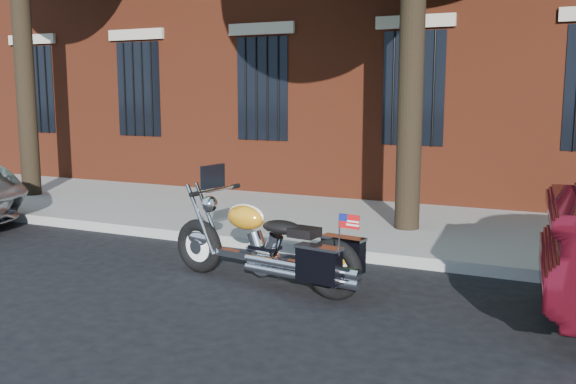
% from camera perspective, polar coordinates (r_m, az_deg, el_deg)
% --- Properties ---
extents(ground, '(120.00, 120.00, 0.00)m').
position_cam_1_polar(ground, '(7.19, 0.58, -8.44)').
color(ground, black).
rests_on(ground, ground).
extents(curb, '(40.00, 0.16, 0.15)m').
position_cam_1_polar(curb, '(8.39, 4.51, -5.39)').
color(curb, gray).
rests_on(curb, ground).
extents(sidewalk, '(40.00, 3.60, 0.15)m').
position_cam_1_polar(sidewalk, '(10.13, 8.26, -2.98)').
color(sidewalk, gray).
rests_on(sidewalk, ground).
extents(motorcycle, '(2.54, 0.97, 1.31)m').
position_cam_1_polar(motorcycle, '(7.05, -1.52, -5.04)').
color(motorcycle, black).
rests_on(motorcycle, ground).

